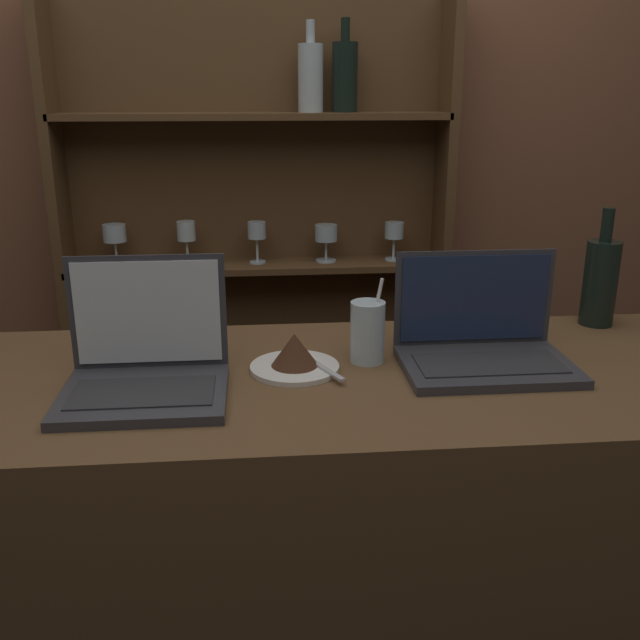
# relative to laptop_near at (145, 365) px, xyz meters

# --- Properties ---
(bar_counter) EXTENTS (2.11, 0.63, 1.03)m
(bar_counter) POSITION_rel_laptop_near_xyz_m (0.25, 0.05, -0.56)
(bar_counter) COLOR brown
(bar_counter) RESTS_ON ground_plane
(back_wall) EXTENTS (7.00, 0.06, 2.70)m
(back_wall) POSITION_rel_laptop_near_xyz_m (0.25, 1.13, 0.27)
(back_wall) COLOR brown
(back_wall) RESTS_ON ground_plane
(back_shelf) EXTENTS (1.22, 0.18, 1.84)m
(back_shelf) POSITION_rel_laptop_near_xyz_m (0.22, 1.05, -0.12)
(back_shelf) COLOR brown
(back_shelf) RESTS_ON ground_plane
(laptop_near) EXTENTS (0.29, 0.24, 0.24)m
(laptop_near) POSITION_rel_laptop_near_xyz_m (0.00, 0.00, 0.00)
(laptop_near) COLOR #333338
(laptop_near) RESTS_ON bar_counter
(laptop_far) EXTENTS (0.33, 0.22, 0.22)m
(laptop_far) POSITION_rel_laptop_near_xyz_m (0.65, 0.07, -0.00)
(laptop_far) COLOR #333338
(laptop_far) RESTS_ON bar_counter
(cake_plate) EXTENTS (0.18, 0.18, 0.08)m
(cake_plate) POSITION_rel_laptop_near_xyz_m (0.27, 0.08, -0.02)
(cake_plate) COLOR silver
(cake_plate) RESTS_ON bar_counter
(water_glass) EXTENTS (0.07, 0.07, 0.17)m
(water_glass) POSITION_rel_laptop_near_xyz_m (0.42, 0.11, 0.01)
(water_glass) COLOR silver
(water_glass) RESTS_ON bar_counter
(wine_bottle_dark) EXTENTS (0.08, 0.08, 0.27)m
(wine_bottle_dark) POSITION_rel_laptop_near_xyz_m (0.99, 0.30, 0.05)
(wine_bottle_dark) COLOR black
(wine_bottle_dark) RESTS_ON bar_counter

